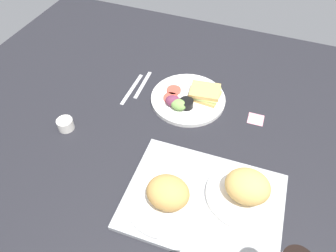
# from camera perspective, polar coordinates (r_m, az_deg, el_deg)

# --- Properties ---
(ground_plane) EXTENTS (1.90, 1.50, 0.03)m
(ground_plane) POSITION_cam_1_polar(r_m,az_deg,el_deg) (1.12, 1.51, -1.10)
(ground_plane) COLOR black
(serving_tray) EXTENTS (0.46, 0.35, 0.02)m
(serving_tray) POSITION_cam_1_polar(r_m,az_deg,el_deg) (0.94, 6.46, -13.47)
(serving_tray) COLOR #9EA0A3
(serving_tray) RESTS_ON ground_plane
(bread_plate_near) EXTENTS (0.21, 0.21, 0.10)m
(bread_plate_near) POSITION_cam_1_polar(r_m,az_deg,el_deg) (0.92, 13.99, -11.16)
(bread_plate_near) COLOR white
(bread_plate_near) RESTS_ON serving_tray
(bread_plate_far) EXTENTS (0.22, 0.22, 0.10)m
(bread_plate_far) POSITION_cam_1_polar(r_m,az_deg,el_deg) (0.89, -0.22, -12.69)
(bread_plate_far) COLOR white
(bread_plate_far) RESTS_ON serving_tray
(plate_with_salad) EXTENTS (0.28, 0.28, 0.05)m
(plate_with_salad) POSITION_cam_1_polar(r_m,az_deg,el_deg) (1.20, 3.93, 5.08)
(plate_with_salad) COLOR white
(plate_with_salad) RESTS_ON ground_plane
(espresso_cup) EXTENTS (0.06, 0.06, 0.04)m
(espresso_cup) POSITION_cam_1_polar(r_m,az_deg,el_deg) (1.15, -18.21, 0.31)
(espresso_cup) COLOR silver
(espresso_cup) RESTS_ON ground_plane
(fork) EXTENTS (0.02, 0.17, 0.01)m
(fork) POSITION_cam_1_polar(r_m,az_deg,el_deg) (1.28, -4.62, 7.56)
(fork) COLOR #B7B7BC
(fork) RESTS_ON ground_plane
(knife) EXTENTS (0.02, 0.19, 0.01)m
(knife) POSITION_cam_1_polar(r_m,az_deg,el_deg) (1.26, -6.61, 6.75)
(knife) COLOR #B7B7BC
(knife) RESTS_ON ground_plane
(sticky_note) EXTENTS (0.06, 0.06, 0.00)m
(sticky_note) POSITION_cam_1_polar(r_m,az_deg,el_deg) (1.18, 15.73, 1.21)
(sticky_note) COLOR pink
(sticky_note) RESTS_ON ground_plane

